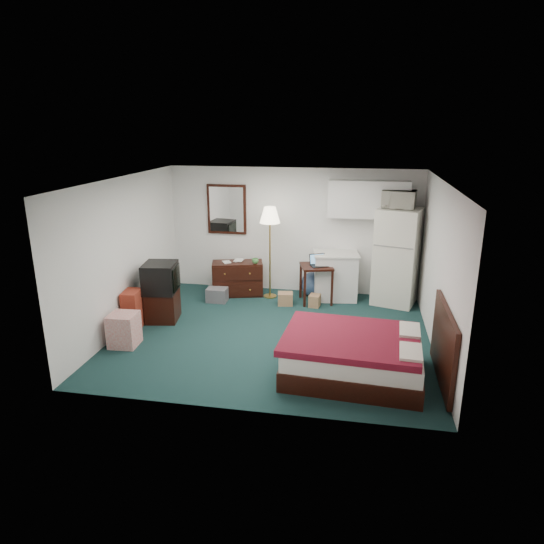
% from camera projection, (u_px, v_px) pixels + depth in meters
% --- Properties ---
extents(floor, '(5.00, 4.50, 0.01)m').
position_uv_depth(floor, '(273.00, 334.00, 7.96)').
color(floor, black).
rests_on(floor, ground).
extents(ceiling, '(5.00, 4.50, 0.01)m').
position_uv_depth(ceiling, '(273.00, 180.00, 7.23)').
color(ceiling, white).
rests_on(ceiling, walls).
extents(walls, '(5.01, 4.51, 2.50)m').
position_uv_depth(walls, '(273.00, 261.00, 7.59)').
color(walls, white).
rests_on(walls, floor).
extents(mirror, '(0.80, 0.06, 1.00)m').
position_uv_depth(mirror, '(227.00, 209.00, 9.79)').
color(mirror, white).
rests_on(mirror, walls).
extents(upper_cabinets, '(1.50, 0.35, 0.70)m').
position_uv_depth(upper_cabinets, '(369.00, 199.00, 9.09)').
color(upper_cabinets, white).
rests_on(upper_cabinets, walls).
extents(headboard, '(0.06, 1.56, 1.00)m').
position_uv_depth(headboard, '(444.00, 345.00, 6.30)').
color(headboard, black).
rests_on(headboard, walls).
extents(dresser, '(1.07, 0.68, 0.68)m').
position_uv_depth(dresser, '(238.00, 278.00, 9.71)').
color(dresser, black).
rests_on(dresser, floor).
extents(floor_lamp, '(0.49, 0.49, 1.80)m').
position_uv_depth(floor_lamp, '(270.00, 253.00, 9.41)').
color(floor_lamp, gold).
rests_on(floor_lamp, floor).
extents(desk, '(0.71, 0.71, 0.73)m').
position_uv_depth(desk, '(316.00, 284.00, 9.31)').
color(desk, black).
rests_on(desk, floor).
extents(exercise_ball, '(0.52, 0.52, 0.49)m').
position_uv_depth(exercise_ball, '(313.00, 284.00, 9.65)').
color(exercise_ball, '#3A5684').
rests_on(exercise_ball, floor).
extents(kitchen_counter, '(0.89, 0.73, 0.89)m').
position_uv_depth(kitchen_counter, '(335.00, 276.00, 9.47)').
color(kitchen_counter, white).
rests_on(kitchen_counter, floor).
extents(fridge, '(0.94, 0.94, 1.83)m').
position_uv_depth(fridge, '(397.00, 256.00, 9.11)').
color(fridge, silver).
rests_on(fridge, floor).
extents(bed, '(1.90, 1.53, 0.58)m').
position_uv_depth(bed, '(353.00, 356.00, 6.57)').
color(bed, '#4B0411').
rests_on(bed, floor).
extents(tv_stand, '(0.60, 0.64, 0.52)m').
position_uv_depth(tv_stand, '(163.00, 306.00, 8.48)').
color(tv_stand, black).
rests_on(tv_stand, floor).
extents(suitcase, '(0.30, 0.44, 0.66)m').
position_uv_depth(suitcase, '(133.00, 310.00, 8.09)').
color(suitcase, maroon).
rests_on(suitcase, floor).
extents(retail_box, '(0.44, 0.44, 0.52)m').
position_uv_depth(retail_box, '(124.00, 330.00, 7.48)').
color(retail_box, silver).
rests_on(retail_box, floor).
extents(file_bin, '(0.39, 0.29, 0.27)m').
position_uv_depth(file_bin, '(217.00, 295.00, 9.38)').
color(file_bin, '#5C5B63').
rests_on(file_bin, floor).
extents(cardboard_box_a, '(0.31, 0.27, 0.24)m').
position_uv_depth(cardboard_box_a, '(285.00, 299.00, 9.22)').
color(cardboard_box_a, '#917754').
rests_on(cardboard_box_a, floor).
extents(cardboard_box_b, '(0.22, 0.25, 0.23)m').
position_uv_depth(cardboard_box_b, '(315.00, 301.00, 9.12)').
color(cardboard_box_b, '#917754').
rests_on(cardboard_box_b, floor).
extents(laptop, '(0.39, 0.36, 0.21)m').
position_uv_depth(laptop, '(319.00, 261.00, 9.11)').
color(laptop, black).
rests_on(laptop, desk).
extents(crt_tv, '(0.63, 0.67, 0.51)m').
position_uv_depth(crt_tv, '(160.00, 278.00, 8.32)').
color(crt_tv, black).
rests_on(crt_tv, tv_stand).
extents(microwave, '(0.64, 0.44, 0.40)m').
position_uv_depth(microwave, '(399.00, 197.00, 8.80)').
color(microwave, silver).
rests_on(microwave, fridge).
extents(book_a, '(0.14, 0.09, 0.20)m').
position_uv_depth(book_a, '(223.00, 258.00, 9.54)').
color(book_a, '#917754').
rests_on(book_a, dresser).
extents(book_b, '(0.17, 0.02, 0.24)m').
position_uv_depth(book_b, '(234.00, 255.00, 9.67)').
color(book_b, '#917754').
rests_on(book_b, dresser).
extents(mug, '(0.16, 0.14, 0.13)m').
position_uv_depth(mug, '(255.00, 260.00, 9.50)').
color(mug, '#4A8F46').
rests_on(mug, dresser).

